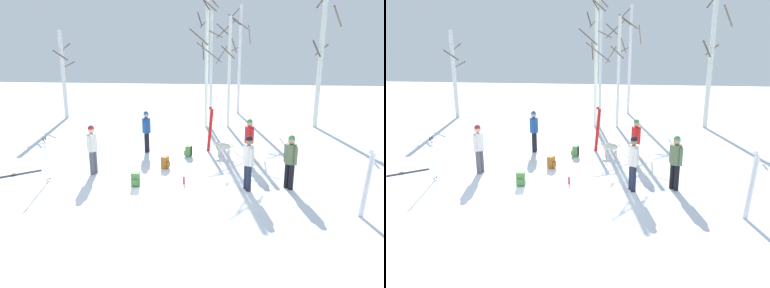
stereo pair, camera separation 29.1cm
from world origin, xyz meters
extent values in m
plane|color=white|center=(0.00, 0.00, 0.00)|extent=(60.00, 60.00, 0.00)
cylinder|color=black|center=(-1.48, 4.74, 0.41)|extent=(0.16, 0.16, 0.82)
cylinder|color=black|center=(-1.48, 4.56, 0.41)|extent=(0.16, 0.16, 0.82)
cylinder|color=#1E478C|center=(-1.48, 4.65, 1.13)|extent=(0.34, 0.34, 0.62)
sphere|color=tan|center=(-1.48, 4.65, 1.55)|extent=(0.22, 0.22, 0.22)
sphere|color=#265999|center=(-1.48, 4.65, 1.61)|extent=(0.21, 0.21, 0.21)
cylinder|color=#1E478C|center=(-1.48, 4.86, 1.11)|extent=(0.10, 0.10, 0.56)
cylinder|color=#1E478C|center=(-1.49, 4.44, 1.11)|extent=(0.10, 0.10, 0.56)
cylinder|color=#4C4C56|center=(2.59, 3.55, 0.41)|extent=(0.16, 0.16, 0.82)
cylinder|color=#4C4C56|center=(2.67, 3.39, 0.41)|extent=(0.16, 0.16, 0.82)
cylinder|color=red|center=(2.63, 3.47, 1.13)|extent=(0.34, 0.34, 0.62)
sphere|color=tan|center=(2.63, 3.47, 1.55)|extent=(0.22, 0.22, 0.22)
sphere|color=#4C8C4C|center=(2.63, 3.47, 1.61)|extent=(0.21, 0.21, 0.21)
cylinder|color=red|center=(2.53, 3.66, 1.11)|extent=(0.10, 0.10, 0.56)
cylinder|color=red|center=(2.72, 3.28, 1.11)|extent=(0.10, 0.10, 0.56)
cylinder|color=#1E2338|center=(2.44, 1.01, 0.41)|extent=(0.16, 0.16, 0.82)
cylinder|color=#1E2338|center=(2.50, 0.84, 0.41)|extent=(0.16, 0.16, 0.82)
cylinder|color=silver|center=(2.47, 0.93, 1.13)|extent=(0.34, 0.34, 0.62)
sphere|color=#997051|center=(2.47, 0.93, 1.55)|extent=(0.22, 0.22, 0.22)
sphere|color=black|center=(2.47, 0.93, 1.61)|extent=(0.21, 0.21, 0.21)
cylinder|color=silver|center=(2.40, 1.13, 1.11)|extent=(0.10, 0.10, 0.56)
cylinder|color=silver|center=(2.54, 0.73, 1.11)|extent=(0.10, 0.10, 0.56)
cylinder|color=#4C4C56|center=(-2.78, 1.80, 0.41)|extent=(0.16, 0.16, 0.82)
cylinder|color=#4C4C56|center=(-2.74, 1.98, 0.41)|extent=(0.16, 0.16, 0.82)
cylinder|color=silver|center=(-2.76, 1.89, 1.13)|extent=(0.34, 0.34, 0.62)
sphere|color=beige|center=(-2.76, 1.89, 1.55)|extent=(0.22, 0.22, 0.22)
sphere|color=#B22626|center=(-2.76, 1.89, 1.61)|extent=(0.21, 0.21, 0.21)
cylinder|color=silver|center=(-2.80, 1.68, 1.11)|extent=(0.10, 0.10, 0.56)
cylinder|color=silver|center=(-2.71, 2.09, 1.11)|extent=(0.10, 0.10, 0.56)
cylinder|color=black|center=(3.81, 1.09, 0.41)|extent=(0.16, 0.16, 0.82)
cylinder|color=black|center=(3.70, 1.24, 0.41)|extent=(0.16, 0.16, 0.82)
cylinder|color=#566B47|center=(3.75, 1.16, 1.13)|extent=(0.34, 0.34, 0.62)
sphere|color=tan|center=(3.75, 1.16, 1.55)|extent=(0.22, 0.22, 0.22)
sphere|color=#4C8C4C|center=(3.75, 1.16, 1.61)|extent=(0.21, 0.21, 0.21)
cylinder|color=#566B47|center=(3.88, 1.00, 1.11)|extent=(0.10, 0.10, 0.56)
cylinder|color=#566B47|center=(3.63, 1.33, 1.11)|extent=(0.10, 0.10, 0.56)
ellipsoid|color=beige|center=(1.70, 4.33, 0.41)|extent=(0.64, 0.38, 0.26)
sphere|color=beige|center=(1.38, 4.43, 0.48)|extent=(0.18, 0.18, 0.18)
ellipsoid|color=beige|center=(1.32, 4.45, 0.46)|extent=(0.11, 0.09, 0.06)
cylinder|color=beige|center=(2.04, 4.24, 0.49)|extent=(0.19, 0.09, 0.17)
cylinder|color=beige|center=(1.49, 4.32, 0.14)|extent=(0.07, 0.07, 0.28)
cylinder|color=beige|center=(1.53, 4.46, 0.14)|extent=(0.07, 0.07, 0.28)
cylinder|color=beige|center=(1.87, 4.21, 0.14)|extent=(0.07, 0.07, 0.28)
cylinder|color=beige|center=(1.91, 4.35, 0.14)|extent=(0.07, 0.07, 0.28)
cube|color=red|center=(1.08, 4.99, 0.89)|extent=(0.21, 0.05, 1.79)
cube|color=red|center=(1.08, 4.99, 1.83)|extent=(0.07, 0.03, 0.10)
cube|color=red|center=(1.14, 5.00, 0.89)|extent=(0.21, 0.05, 1.79)
cube|color=red|center=(1.14, 5.00, 1.83)|extent=(0.07, 0.03, 0.10)
cube|color=white|center=(5.41, -0.66, 0.87)|extent=(0.16, 0.07, 1.75)
cube|color=white|center=(5.41, -0.66, 1.79)|extent=(0.06, 0.04, 0.10)
cube|color=white|center=(5.36, -0.64, 0.87)|extent=(0.16, 0.07, 1.75)
cube|color=white|center=(5.36, -0.64, 1.79)|extent=(0.06, 0.04, 0.10)
cube|color=black|center=(-5.44, 1.36, 0.01)|extent=(1.52, 1.26, 0.02)
cube|color=#333338|center=(-5.40, 1.39, 0.03)|extent=(0.13, 0.12, 0.03)
cube|color=black|center=(-5.50, 1.44, 0.01)|extent=(1.52, 1.26, 0.02)
cube|color=#333338|center=(-5.46, 1.47, 0.03)|extent=(0.13, 0.12, 0.03)
cylinder|color=#B2B2BC|center=(-3.98, 1.08, 0.69)|extent=(0.02, 0.10, 1.39)
cylinder|color=black|center=(-3.98, 1.08, 1.44)|extent=(0.04, 0.04, 0.10)
cylinder|color=black|center=(-3.98, 1.08, 0.07)|extent=(0.07, 0.07, 0.01)
cylinder|color=#B2B2BC|center=(-3.98, 0.95, 0.69)|extent=(0.02, 0.10, 1.39)
cylinder|color=black|center=(-3.98, 0.95, 1.44)|extent=(0.04, 0.04, 0.10)
cylinder|color=black|center=(-3.98, 0.95, 0.07)|extent=(0.07, 0.07, 0.01)
cube|color=#4C7F3F|center=(0.30, 4.15, 0.22)|extent=(0.23, 0.28, 0.44)
cube|color=#4C7F3F|center=(0.17, 4.17, 0.15)|extent=(0.08, 0.20, 0.20)
cube|color=black|center=(0.42, 4.21, 0.22)|extent=(0.03, 0.04, 0.37)
cube|color=black|center=(0.41, 4.07, 0.22)|extent=(0.03, 0.04, 0.37)
cube|color=#4C7F3F|center=(-1.04, 0.91, 0.22)|extent=(0.27, 0.22, 0.44)
cube|color=#4C7F3F|center=(-1.03, 0.78, 0.15)|extent=(0.20, 0.07, 0.20)
cube|color=black|center=(-1.12, 1.02, 0.22)|extent=(0.04, 0.03, 0.37)
cube|color=black|center=(-0.97, 1.03, 0.22)|extent=(0.04, 0.03, 0.37)
cube|color=#99591E|center=(-0.39, 2.66, 0.22)|extent=(0.27, 0.31, 0.44)
cube|color=#99591E|center=(-0.27, 2.62, 0.15)|extent=(0.12, 0.20, 0.20)
cube|color=black|center=(-0.52, 2.63, 0.22)|extent=(0.03, 0.04, 0.37)
cube|color=black|center=(-0.48, 2.77, 0.22)|extent=(0.03, 0.04, 0.37)
cylinder|color=#1E72BF|center=(2.47, 1.86, 0.13)|extent=(0.07, 0.07, 0.25)
cylinder|color=black|center=(2.47, 1.86, 0.27)|extent=(0.05, 0.05, 0.02)
cylinder|color=red|center=(0.47, 1.22, 0.12)|extent=(0.07, 0.07, 0.24)
cylinder|color=black|center=(0.47, 1.22, 0.25)|extent=(0.05, 0.05, 0.02)
cylinder|color=silver|center=(-7.79, 11.11, 2.54)|extent=(0.23, 0.23, 5.08)
cylinder|color=brown|center=(-7.67, 11.45, 4.10)|extent=(0.75, 0.35, 0.49)
cylinder|color=brown|center=(-7.67, 11.58, 3.08)|extent=(0.99, 0.34, 0.49)
cylinder|color=brown|center=(-7.69, 10.74, 3.68)|extent=(0.81, 0.29, 0.63)
cylinder|color=silver|center=(0.66, 9.77, 3.79)|extent=(0.18, 0.18, 7.57)
cylinder|color=brown|center=(0.96, 9.51, 6.35)|extent=(0.58, 0.67, 0.59)
cylinder|color=brown|center=(0.27, 9.28, 4.67)|extent=(1.05, 0.85, 0.83)
cylinder|color=brown|center=(0.58, 9.20, 6.34)|extent=(1.19, 0.24, 1.05)
cylinder|color=brown|center=(0.29, 9.64, 5.53)|extent=(0.33, 0.80, 0.72)
cylinder|color=brown|center=(0.51, 9.48, 6.36)|extent=(0.65, 0.39, 0.91)
cylinder|color=silver|center=(0.91, 9.46, 2.96)|extent=(0.14, 0.14, 5.91)
cylinder|color=brown|center=(0.50, 9.58, 5.30)|extent=(0.29, 0.86, 0.43)
cylinder|color=brown|center=(1.41, 9.73, 3.75)|extent=(0.60, 1.06, 0.93)
cylinder|color=brown|center=(1.13, 9.13, 4.77)|extent=(0.70, 0.49, 0.37)
cylinder|color=brown|center=(0.82, 8.85, 3.92)|extent=(1.26, 0.23, 0.96)
cylinder|color=brown|center=(0.50, 9.39, 3.97)|extent=(0.19, 0.86, 0.86)
cylinder|color=white|center=(1.84, 9.67, 2.83)|extent=(0.16, 0.16, 5.67)
cylinder|color=brown|center=(1.45, 9.38, 5.03)|extent=(0.65, 0.84, 0.57)
cylinder|color=brown|center=(1.64, 10.16, 5.07)|extent=(1.03, 0.48, 0.98)
cylinder|color=brown|center=(1.75, 9.34, 3.91)|extent=(0.73, 0.25, 0.65)
cylinder|color=brown|center=(2.06, 9.55, 4.23)|extent=(0.32, 0.50, 0.70)
cylinder|color=silver|center=(2.46, 13.65, 3.28)|extent=(0.18, 0.18, 6.55)
cylinder|color=brown|center=(2.17, 13.98, 6.16)|extent=(0.73, 0.66, 0.78)
cylinder|color=brown|center=(3.01, 13.54, 4.82)|extent=(0.27, 1.15, 1.10)
cylinder|color=brown|center=(2.27, 13.07, 5.56)|extent=(1.20, 0.45, 0.89)
cylinder|color=brown|center=(2.17, 13.37, 5.58)|extent=(0.62, 0.64, 0.48)
cylinder|color=brown|center=(2.13, 13.99, 3.95)|extent=(0.75, 0.73, 0.42)
cylinder|color=silver|center=(6.49, 10.08, 3.32)|extent=(0.25, 0.25, 6.64)
cylinder|color=brown|center=(7.04, 9.72, 5.61)|extent=(0.81, 1.18, 0.95)
cylinder|color=brown|center=(6.57, 10.37, 4.02)|extent=(0.66, 0.26, 0.62)
cylinder|color=brown|center=(6.21, 9.93, 4.08)|extent=(0.40, 0.65, 0.84)
camera|label=1|loc=(1.80, -9.77, 4.42)|focal=34.40mm
camera|label=2|loc=(2.09, -9.74, 4.42)|focal=34.40mm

